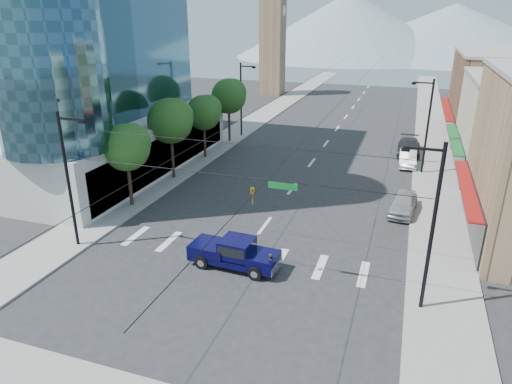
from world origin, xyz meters
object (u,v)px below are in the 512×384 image
pickup_truck (234,252)px  pedestrian (271,266)px  parked_car_near (403,203)px  parked_car_mid (408,158)px  parked_car_far (409,147)px

pickup_truck → pedestrian: pickup_truck is taller
pedestrian → parked_car_near: size_ratio=0.33×
parked_car_near → parked_car_mid: size_ratio=1.01×
pickup_truck → parked_car_near: bearing=54.0°
parked_car_mid → pickup_truck: bearing=-113.0°
parked_car_far → pedestrian: bearing=-104.2°
pedestrian → parked_car_mid: size_ratio=0.33×
parked_car_near → parked_car_far: (0.00, 16.70, 0.04)m
pedestrian → parked_car_far: bearing=-32.1°
pickup_truck → parked_car_mid: bearing=71.7°
pedestrian → pickup_truck: bearing=61.2°
pickup_truck → parked_car_far: pickup_truck is taller
pickup_truck → pedestrian: size_ratio=3.63×
parked_car_mid → parked_car_far: parked_car_far is taller
pedestrian → parked_car_near: bearing=-48.2°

